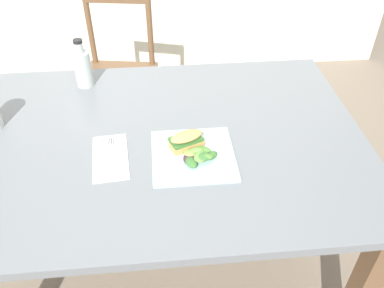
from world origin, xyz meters
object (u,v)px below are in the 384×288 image
(dining_table, at_px, (162,160))
(fork_on_napkin, at_px, (111,153))
(chair_wooden_far, at_px, (119,75))
(plate_lunch, at_px, (193,155))
(bottle_cold_brew, at_px, (83,70))
(sandwich_half_front, at_px, (186,140))

(dining_table, xyz_separation_m, fork_on_napkin, (-0.16, -0.08, 0.11))
(dining_table, distance_m, chair_wooden_far, 0.99)
(fork_on_napkin, bearing_deg, dining_table, 24.58)
(plate_lunch, xyz_separation_m, bottle_cold_brew, (-0.39, 0.48, 0.06))
(dining_table, xyz_separation_m, bottle_cold_brew, (-0.29, 0.37, 0.18))
(sandwich_half_front, relative_size, fork_on_napkin, 0.66)
(bottle_cold_brew, bearing_deg, fork_on_napkin, -74.11)
(chair_wooden_far, relative_size, plate_lunch, 3.29)
(chair_wooden_far, distance_m, bottle_cold_brew, 0.69)
(sandwich_half_front, bearing_deg, bottle_cold_brew, 130.28)
(bottle_cold_brew, bearing_deg, sandwich_half_front, -49.72)
(chair_wooden_far, height_order, plate_lunch, chair_wooden_far)
(plate_lunch, height_order, sandwich_half_front, sandwich_half_front)
(dining_table, relative_size, plate_lunch, 5.31)
(chair_wooden_far, height_order, sandwich_half_front, chair_wooden_far)
(dining_table, bearing_deg, bottle_cold_brew, 128.13)
(dining_table, height_order, bottle_cold_brew, bottle_cold_brew)
(dining_table, bearing_deg, fork_on_napkin, -155.42)
(bottle_cold_brew, bearing_deg, plate_lunch, -50.87)
(sandwich_half_front, height_order, bottle_cold_brew, bottle_cold_brew)
(chair_wooden_far, xyz_separation_m, plate_lunch, (0.32, -1.06, 0.30))
(dining_table, xyz_separation_m, plate_lunch, (0.10, -0.11, 0.11))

